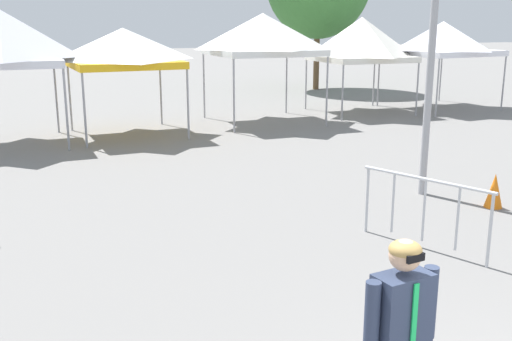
# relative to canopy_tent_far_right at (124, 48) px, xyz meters

# --- Properties ---
(canopy_tent_far_right) EXTENTS (2.99, 2.99, 3.07)m
(canopy_tent_far_right) POSITION_rel_canopy_tent_far_right_xyz_m (0.00, 0.00, 0.00)
(canopy_tent_far_right) COLOR #9E9EA3
(canopy_tent_far_right) RESTS_ON ground
(canopy_tent_behind_left) EXTENTS (3.36, 3.36, 3.50)m
(canopy_tent_behind_left) POSITION_rel_canopy_tent_far_right_xyz_m (4.57, 0.53, 0.33)
(canopy_tent_behind_left) COLOR #9E9EA3
(canopy_tent_behind_left) RESTS_ON ground
(canopy_tent_left_of_center) EXTENTS (3.25, 3.25, 3.39)m
(canopy_tent_left_of_center) POSITION_rel_canopy_tent_far_right_xyz_m (8.65, 1.06, 0.11)
(canopy_tent_left_of_center) COLOR #9E9EA3
(canopy_tent_left_of_center) RESTS_ON ground
(canopy_tent_center) EXTENTS (3.59, 3.59, 3.24)m
(canopy_tent_center) POSITION_rel_canopy_tent_far_right_xyz_m (12.07, 0.83, 0.11)
(canopy_tent_center) COLOR #9E9EA3
(canopy_tent_center) RESTS_ON ground
(person_foreground) EXTENTS (0.65, 0.28, 1.78)m
(person_foreground) POSITION_rel_canopy_tent_far_right_xyz_m (-0.95, -14.24, -1.48)
(person_foreground) COLOR #33384C
(person_foreground) RESTS_ON ground
(crowd_barrier_mid_lot) EXTENTS (0.79, 1.98, 1.08)m
(crowd_barrier_mid_lot) POSITION_rel_canopy_tent_far_right_xyz_m (2.08, -10.78, -1.76)
(crowd_barrier_mid_lot) COLOR #B7BABF
(crowd_barrier_mid_lot) RESTS_ON ground
(traffic_cone_near_barrier) EXTENTS (0.32, 0.32, 0.62)m
(traffic_cone_near_barrier) POSITION_rel_canopy_tent_far_right_xyz_m (4.55, -9.67, -2.20)
(traffic_cone_near_barrier) COLOR orange
(traffic_cone_near_barrier) RESTS_ON ground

